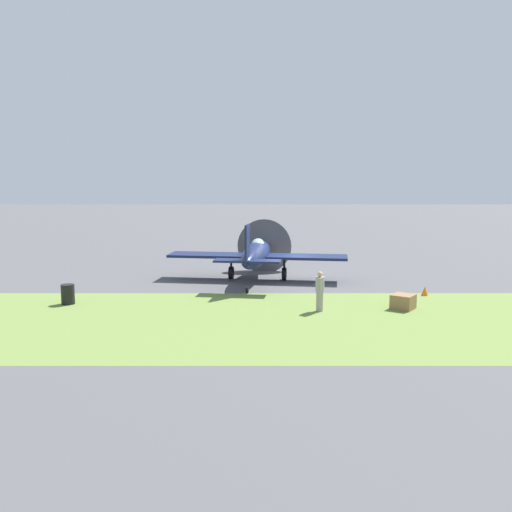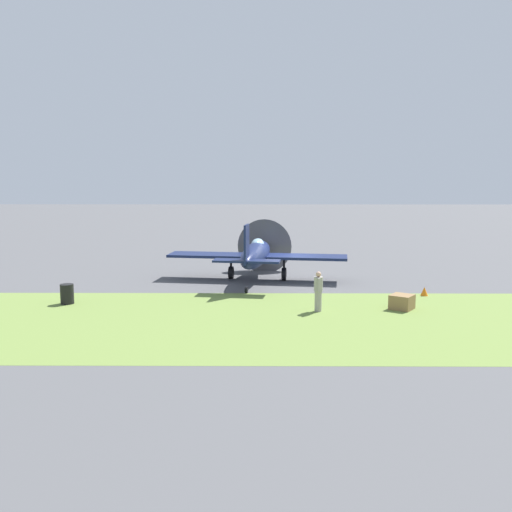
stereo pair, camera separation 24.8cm
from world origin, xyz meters
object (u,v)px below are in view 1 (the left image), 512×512
(airplane_lead, at_px, (256,254))
(runway_marker_cone, at_px, (425,291))
(ground_crew_chief, at_px, (320,290))
(ground_crew_mechanic, at_px, (264,244))
(fuel_drum, at_px, (68,294))
(supply_crate, at_px, (403,302))

(airplane_lead, bearing_deg, runway_marker_cone, -18.06)
(ground_crew_chief, relative_size, runway_marker_cone, 3.93)
(ground_crew_mechanic, bearing_deg, airplane_lead, -4.57)
(ground_crew_chief, distance_m, ground_crew_mechanic, 16.54)
(ground_crew_mechanic, bearing_deg, fuel_drum, -32.37)
(runway_marker_cone, bearing_deg, fuel_drum, -173.58)
(fuel_drum, relative_size, supply_crate, 1.00)
(ground_crew_chief, xyz_separation_m, runway_marker_cone, (5.45, 3.26, -0.69))
(ground_crew_chief, xyz_separation_m, fuel_drum, (-11.23, 1.39, -0.46))
(airplane_lead, xyz_separation_m, runway_marker_cone, (8.14, -3.97, -1.26))
(ground_crew_mechanic, xyz_separation_m, runway_marker_cone, (7.60, -13.14, -0.69))
(airplane_lead, height_order, fuel_drum, airplane_lead)
(ground_crew_chief, height_order, ground_crew_mechanic, same)
(ground_crew_chief, xyz_separation_m, ground_crew_mechanic, (-2.15, 16.40, 0.00))
(ground_crew_mechanic, distance_m, supply_crate, 17.02)
(fuel_drum, distance_m, supply_crate, 14.95)
(fuel_drum, xyz_separation_m, supply_crate, (14.92, -0.96, -0.13))
(airplane_lead, bearing_deg, ground_crew_mechanic, 94.55)
(airplane_lead, height_order, ground_crew_mechanic, airplane_lead)
(ground_crew_mechanic, height_order, fuel_drum, ground_crew_mechanic)
(runway_marker_cone, bearing_deg, ground_crew_chief, -149.11)
(fuel_drum, bearing_deg, airplane_lead, 34.38)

